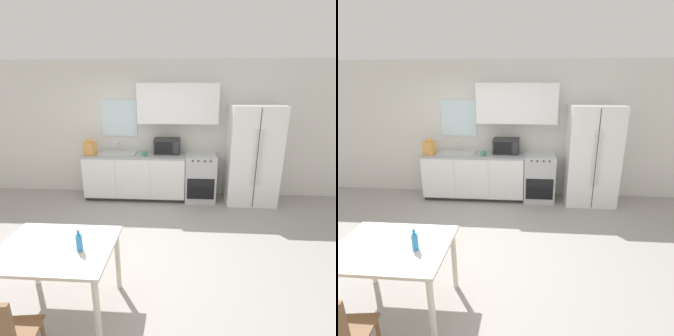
% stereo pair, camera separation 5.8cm
% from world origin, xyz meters
% --- Properties ---
extents(ground_plane, '(12.00, 12.00, 0.00)m').
position_xyz_m(ground_plane, '(0.00, 0.00, 0.00)').
color(ground_plane, gray).
extents(wall_back, '(12.00, 0.38, 2.70)m').
position_xyz_m(wall_back, '(0.07, 2.10, 1.44)').
color(wall_back, silver).
rests_on(wall_back, ground_plane).
extents(kitchen_counter, '(2.01, 0.61, 0.92)m').
position_xyz_m(kitchen_counter, '(-0.34, 1.80, 0.47)').
color(kitchen_counter, '#333333').
rests_on(kitchen_counter, ground_plane).
extents(oven_range, '(0.60, 0.60, 0.94)m').
position_xyz_m(oven_range, '(0.96, 1.80, 0.47)').
color(oven_range, '#B7BABC').
rests_on(oven_range, ground_plane).
extents(refrigerator, '(0.93, 0.71, 1.88)m').
position_xyz_m(refrigerator, '(1.93, 1.76, 0.94)').
color(refrigerator, white).
rests_on(refrigerator, ground_plane).
extents(kitchen_sink, '(0.73, 0.41, 0.20)m').
position_xyz_m(kitchen_sink, '(-0.68, 1.81, 0.94)').
color(kitchen_sink, '#B7BABC').
rests_on(kitchen_sink, kitchen_counter).
extents(microwave, '(0.51, 0.34, 0.30)m').
position_xyz_m(microwave, '(0.30, 1.90, 1.07)').
color(microwave, '#282828').
rests_on(microwave, kitchen_counter).
extents(coffee_mug, '(0.11, 0.08, 0.10)m').
position_xyz_m(coffee_mug, '(-0.13, 1.66, 0.97)').
color(coffee_mug, '#3F8C66').
rests_on(coffee_mug, kitchen_counter).
extents(grocery_bag_0, '(0.25, 0.23, 0.34)m').
position_xyz_m(grocery_bag_0, '(-1.19, 1.68, 1.07)').
color(grocery_bag_0, '#DB994C').
rests_on(grocery_bag_0, kitchen_counter).
extents(dining_table, '(1.09, 0.83, 0.76)m').
position_xyz_m(dining_table, '(-0.57, -1.10, 0.65)').
color(dining_table, beige).
rests_on(dining_table, ground_plane).
extents(drink_bottle, '(0.06, 0.06, 0.23)m').
position_xyz_m(drink_bottle, '(-0.31, -1.14, 0.85)').
color(drink_bottle, '#338CD8').
rests_on(drink_bottle, dining_table).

